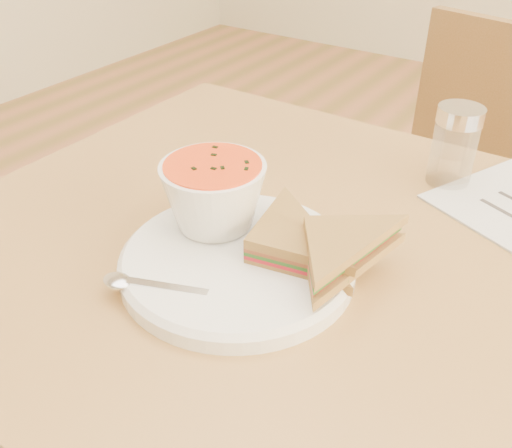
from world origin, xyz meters
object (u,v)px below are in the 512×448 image
Objects in this scene: plate at (238,263)px; condiment_shaker at (454,146)px; chair_far at (433,251)px; soup_bowl at (214,198)px.

condiment_shaker is at bearing 68.35° from plate.
condiment_shaker is (0.12, 0.31, 0.04)m from plate.
chair_far is at bearing 102.60° from condiment_shaker.
chair_far is 8.09× the size of condiment_shaker.
chair_far is 0.69m from plate.
condiment_shaker is (0.07, -0.29, 0.38)m from chair_far.
condiment_shaker is (0.17, 0.28, -0.00)m from soup_bowl.
chair_far is at bearing 84.62° from plate.
soup_bowl is at bearing -122.01° from condiment_shaker.
chair_far is 3.42× the size of plate.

